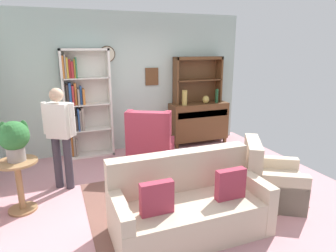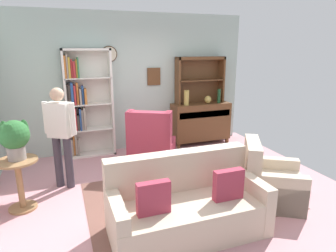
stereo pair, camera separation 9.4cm
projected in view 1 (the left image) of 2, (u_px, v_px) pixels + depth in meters
name	position (u px, v px, depth m)	size (l,w,h in m)	color
ground_plane	(167.00, 189.00, 4.57)	(5.40, 4.60, 0.02)	#C68C93
wall_back	(130.00, 83.00, 6.11)	(5.00, 0.09, 2.80)	#ADC1B7
area_rug	(187.00, 195.00, 4.36)	(2.87, 1.86, 0.01)	brown
bookshelf	(82.00, 104.00, 5.68)	(0.90, 0.30, 2.10)	silver
sideboard	(198.00, 121.00, 6.62)	(1.30, 0.45, 0.92)	brown
sideboard_hutch	(198.00, 73.00, 6.45)	(1.10, 0.26, 1.00)	brown
vase_tall	(185.00, 98.00, 6.27)	(0.11, 0.11, 0.32)	tan
vase_round	(206.00, 99.00, 6.48)	(0.15, 0.15, 0.17)	tan
bottle_wine	(217.00, 96.00, 6.53)	(0.07, 0.07, 0.31)	#194223
couch_floral	(188.00, 206.00, 3.47)	(1.80, 0.86, 0.90)	beige
armchair_floral	(269.00, 182.00, 4.14)	(1.06, 1.05, 0.88)	beige
wingback_chair	(151.00, 145.00, 5.41)	(1.07, 1.07, 1.05)	#A33347
plant_stand	(19.00, 180.00, 3.86)	(0.52, 0.52, 0.71)	#997047
potted_plant_large	(14.00, 138.00, 3.73)	(0.38, 0.38, 0.52)	gray
person_reading	(60.00, 132.00, 4.38)	(0.48, 0.35, 1.56)	#38333D
coffee_table	(179.00, 175.00, 4.22)	(0.80, 0.50, 0.42)	brown
book_stack	(170.00, 167.00, 4.20)	(0.22, 0.14, 0.10)	#B22D33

